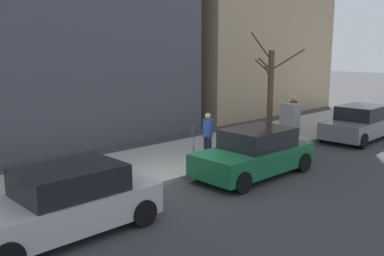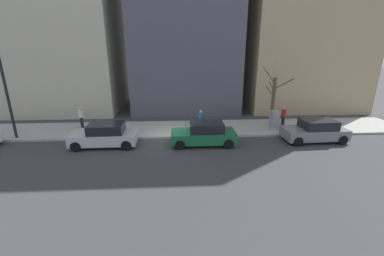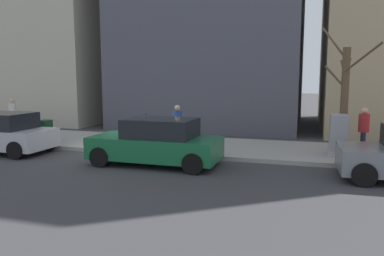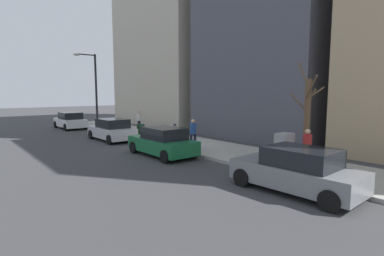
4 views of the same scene
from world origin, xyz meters
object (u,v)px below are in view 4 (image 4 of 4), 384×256
Objects in this scene: parked_car_silver at (112,130)px; utility_box at (284,150)px; parked_car_white at (70,121)px; parking_meter at (175,133)px; streetlamp at (93,85)px; pedestrian_near_meter at (307,146)px; parked_car_green at (163,142)px; bare_tree at (307,117)px; trash_bin at (141,130)px; office_tower_right at (190,37)px; parked_car_grey at (297,171)px; pedestrian_far_corner at (139,119)px; pedestrian_midblock at (193,132)px.

utility_box is (2.35, -12.16, 0.11)m from parked_car_silver.
parked_car_white is 14.39m from parking_meter.
pedestrian_near_meter is (1.39, -19.56, -2.93)m from streetlamp.
bare_tree reaches higher than parked_car_green.
parked_car_silver is 8.97m from parked_car_white.
trash_bin is 0.54× the size of pedestrian_near_meter.
bare_tree is 2.77× the size of pedestrian_near_meter.
office_tower_right is (9.15, 19.66, 7.29)m from bare_tree.
office_tower_right reaches higher than parked_car_silver.
parking_meter is at bearing 97.10° from utility_box.
parked_car_white is at bearing 90.00° from parked_car_green.
parked_car_grey is 8.96m from parking_meter.
pedestrian_far_corner is (0.94, 15.73, 0.00)m from pedestrian_near_meter.
streetlamp is at bearing 90.81° from parking_meter.
streetlamp is (1.29, 20.73, 3.28)m from parked_car_grey.
pedestrian_far_corner is at bearing 36.15° from parked_car_silver.
trash_bin is (0.45, 4.77, -0.38)m from parking_meter.
parking_meter is 0.94× the size of utility_box.
bare_tree is 15.18m from pedestrian_far_corner.
trash_bin is at bearing 98.18° from bare_tree.
pedestrian_near_meter is (1.22, -7.67, 0.11)m from parking_meter.
parked_car_white is 3.11× the size of parking_meter.
parked_car_silver is 17.12m from office_tower_right.
parked_car_white is at bearing 88.16° from parked_car_grey.
office_tower_right is (12.76, 21.42, 8.76)m from parked_car_grey.
parking_meter is 0.29× the size of bare_tree.
streetlamp is 7.22× the size of trash_bin.
utility_box is at bearing -88.02° from trash_bin.
streetlamp is at bearing -176.57° from office_tower_right.
pedestrian_far_corner is (1.71, 9.20, 0.00)m from pedestrian_midblock.
parking_meter is at bearing 106.93° from bare_tree.
pedestrian_near_meter reaches higher than utility_box.
parked_car_white is at bearing 96.40° from utility_box.
pedestrian_midblock is (-0.39, 5.69, 0.24)m from utility_box.
parked_car_grey and parked_car_silver have the same top height.
utility_box is at bearing -82.90° from parking_meter.
parked_car_white is 15.63m from office_tower_right.
office_tower_right reaches higher than streetlamp.
utility_box reaches higher than trash_bin.
parked_car_grey and parked_car_white have the same top height.
pedestrian_midblock reaches higher than parked_car_green.
trash_bin is at bearing -85.04° from streetlamp.
parked_car_grey is at bearing -93.56° from streetlamp.
parked_car_grey is at bearing -88.07° from pedestrian_midblock.
parked_car_white is at bearing -97.95° from pedestrian_far_corner.
bare_tree is 6.28m from pedestrian_midblock.
parked_car_grey is at bearing -90.22° from parked_car_silver.
utility_box is at bearing -70.17° from pedestrian_midblock.
pedestrian_near_meter reaches higher than parked_car_grey.
parked_car_grey reaches higher than parking_meter.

